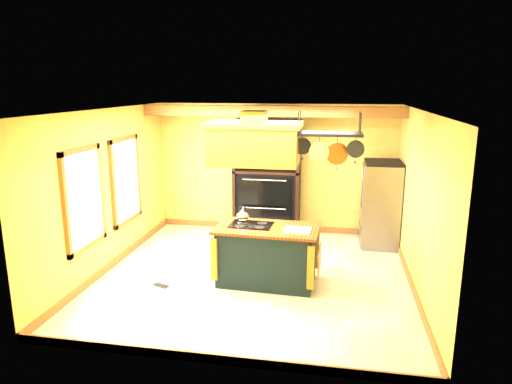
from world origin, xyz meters
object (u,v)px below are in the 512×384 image
(range_hood, at_px, (254,142))
(hutch, at_px, (267,191))
(kitchen_island, at_px, (267,254))
(pot_rack, at_px, (329,140))
(refrigerator, at_px, (380,206))

(range_hood, distance_m, hutch, 2.80)
(kitchen_island, relative_size, hutch, 0.68)
(kitchen_island, bearing_deg, pot_rack, 2.73)
(kitchen_island, relative_size, pot_rack, 1.61)
(pot_rack, relative_size, refrigerator, 0.63)
(refrigerator, bearing_deg, hutch, 171.45)
(kitchen_island, bearing_deg, refrigerator, 50.82)
(range_hood, relative_size, refrigerator, 0.86)
(range_hood, distance_m, pot_rack, 1.10)
(hutch, bearing_deg, range_hood, -86.02)
(range_hood, bearing_deg, pot_rack, 0.14)
(refrigerator, bearing_deg, kitchen_island, -131.80)
(refrigerator, distance_m, hutch, 2.29)
(range_hood, height_order, refrigerator, range_hood)
(pot_rack, distance_m, hutch, 3.09)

